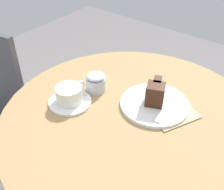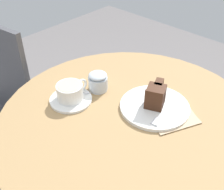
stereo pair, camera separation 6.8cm
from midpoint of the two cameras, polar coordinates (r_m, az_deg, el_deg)
cafe_table at (r=1.00m, az=5.58°, el=-9.42°), size 0.87×0.87×0.74m
saucer at (r=0.98m, az=-6.38°, el=-0.98°), size 0.15×0.15×0.01m
coffee_cup at (r=0.97m, az=-6.46°, el=0.71°), size 0.12×0.09×0.06m
teaspoon at (r=1.01m, az=-4.62°, el=0.64°), size 0.06×0.08×0.00m
cake_plate at (r=0.96m, az=10.67°, el=-2.40°), size 0.23×0.23×0.01m
cake_slice at (r=0.94m, az=10.95°, el=-0.16°), size 0.11×0.08×0.08m
fork at (r=0.92m, az=12.12°, el=-4.08°), size 0.15×0.04×0.00m
napkin at (r=0.95m, az=13.32°, el=-3.46°), size 0.23×0.23×0.00m
sugar_pot at (r=1.01m, az=-0.94°, el=2.76°), size 0.07×0.07×0.07m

